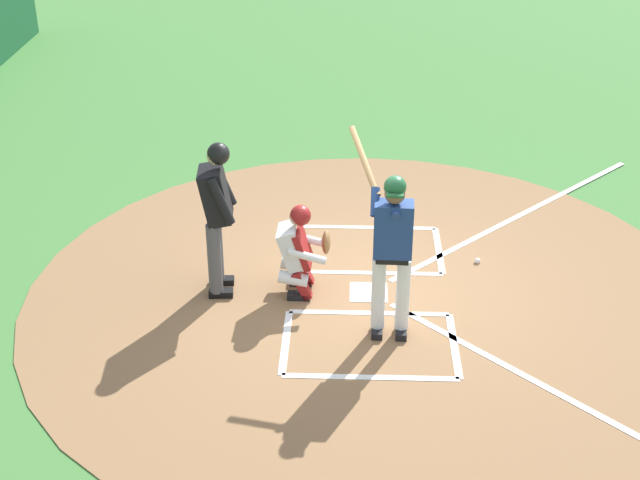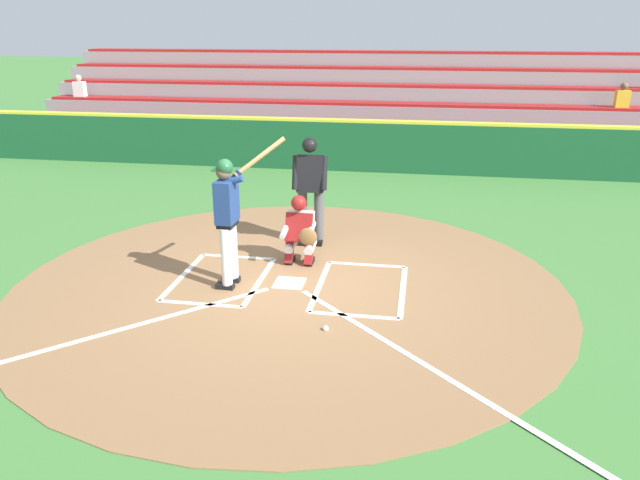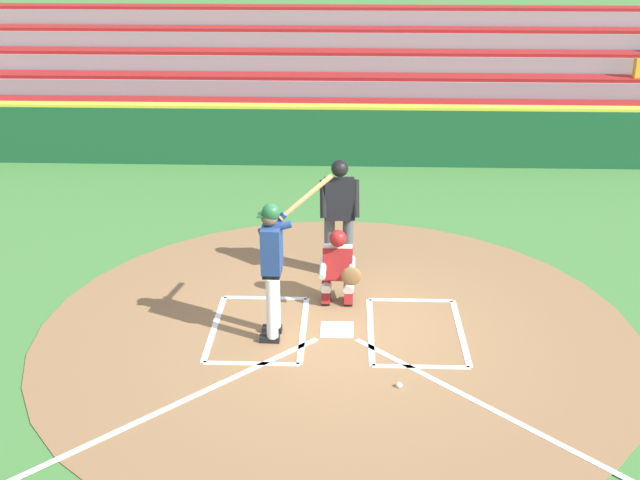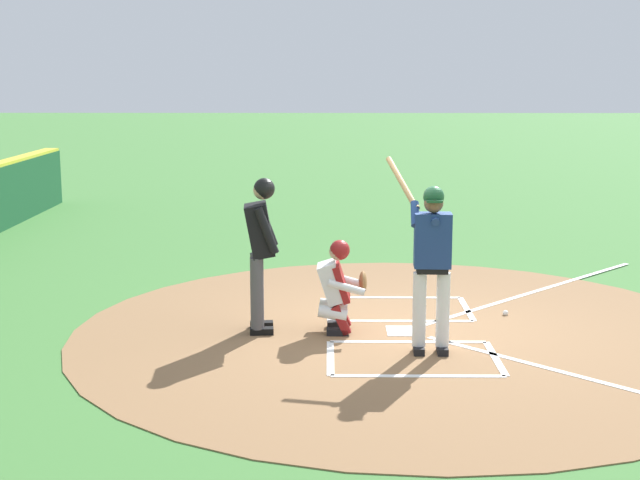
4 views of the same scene
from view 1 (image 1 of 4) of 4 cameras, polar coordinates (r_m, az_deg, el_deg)
The scene contains 7 objects.
ground_plane at distance 10.74m, azimuth 3.04°, elevation -3.33°, with size 120.00×120.00×0.00m, color #427A38.
dirt_circle at distance 10.74m, azimuth 3.04°, elevation -3.31°, with size 8.00×8.00×0.01m, color olive.
home_plate_and_chalk at distance 10.79m, azimuth 7.73°, elevation -3.33°, with size 7.93×4.91×0.01m.
batter at distance 9.49m, azimuth 4.48°, elevation -0.27°, with size 0.95×0.69×2.13m.
catcher at distance 10.46m, azimuth -1.29°, elevation -0.49°, with size 0.59×0.61×1.13m.
plate_umpire at distance 10.32m, azimuth -6.47°, elevation 1.96°, with size 0.60×0.44×1.86m.
baseball at distance 11.48m, azimuth 9.79°, elevation -1.29°, with size 0.07×0.07×0.07m, color white.
Camera 1 is at (9.16, -0.24, 5.61)m, focal length 51.36 mm.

